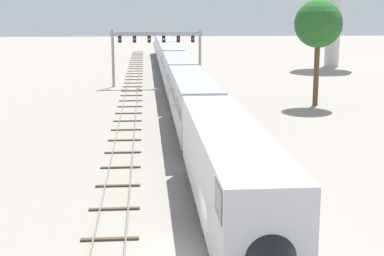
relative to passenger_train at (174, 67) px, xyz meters
name	(u,v)px	position (x,y,z in m)	size (l,w,h in m)	color
ground_plane	(191,256)	(-2.00, -54.63, -2.61)	(400.00, 400.00, 0.00)	gray
track_main	(172,81)	(0.00, 5.37, -2.54)	(2.60, 200.00, 0.16)	slate
track_near	(130,103)	(-5.50, -14.63, -2.54)	(2.60, 160.00, 0.16)	slate
passenger_train	(174,67)	(0.00, 0.00, 0.00)	(3.04, 121.90, 4.80)	silver
signal_gantry	(157,44)	(-2.25, -0.26, 3.00)	(12.10, 0.49, 7.57)	#999BA0
trackside_tree_left	(318,24)	(14.34, -17.06, 5.95)	(5.03, 5.03, 11.16)	brown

